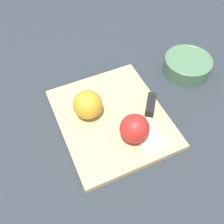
% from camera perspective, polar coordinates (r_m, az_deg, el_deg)
% --- Properties ---
extents(ground_plane, '(4.00, 4.00, 0.00)m').
position_cam_1_polar(ground_plane, '(0.73, -0.00, -1.82)').
color(ground_plane, '#282D33').
extents(cutting_board, '(0.36, 0.32, 0.02)m').
position_cam_1_polar(cutting_board, '(0.72, -0.00, -1.40)').
color(cutting_board, tan).
rests_on(cutting_board, ground_plane).
extents(apple_half_left, '(0.08, 0.08, 0.08)m').
position_cam_1_polar(apple_half_left, '(0.69, -5.32, 1.56)').
color(apple_half_left, gold).
rests_on(apple_half_left, cutting_board).
extents(apple_half_right, '(0.08, 0.08, 0.08)m').
position_cam_1_polar(apple_half_right, '(0.65, 4.95, -3.62)').
color(apple_half_right, red).
rests_on(apple_half_right, cutting_board).
extents(knife, '(0.16, 0.10, 0.02)m').
position_cam_1_polar(knife, '(0.72, 8.47, 0.85)').
color(knife, silver).
rests_on(knife, cutting_board).
extents(apple_slice, '(0.06, 0.06, 0.01)m').
position_cam_1_polar(apple_slice, '(0.67, 8.62, -6.13)').
color(apple_slice, beige).
rests_on(apple_slice, cutting_board).
extents(bowl, '(0.15, 0.15, 0.05)m').
position_cam_1_polar(bowl, '(0.87, 16.09, 9.88)').
color(bowl, '#4C704C').
rests_on(bowl, ground_plane).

